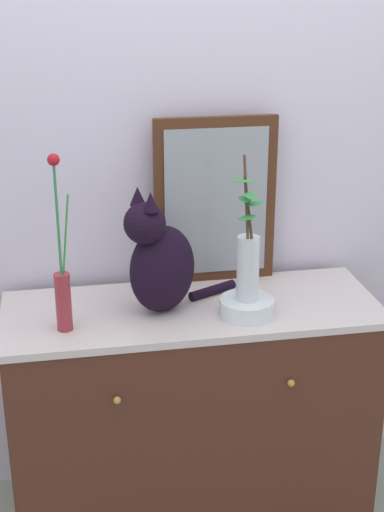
# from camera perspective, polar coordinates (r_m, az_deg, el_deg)

# --- Properties ---
(ground_plane) EXTENTS (6.00, 6.00, 0.00)m
(ground_plane) POSITION_cam_1_polar(r_m,az_deg,el_deg) (2.91, 0.00, -18.55)
(ground_plane) COLOR gray
(wall_back) EXTENTS (4.40, 0.08, 2.60)m
(wall_back) POSITION_cam_1_polar(r_m,az_deg,el_deg) (2.59, -1.24, 8.81)
(wall_back) COLOR silver
(wall_back) RESTS_ON ground_plane
(sideboard) EXTENTS (1.25, 0.49, 0.81)m
(sideboard) POSITION_cam_1_polar(r_m,az_deg,el_deg) (2.66, 0.00, -11.83)
(sideboard) COLOR #4C251A
(sideboard) RESTS_ON ground_plane
(mirror_leaning) EXTENTS (0.43, 0.03, 0.59)m
(mirror_leaning) POSITION_cam_1_polar(r_m,az_deg,el_deg) (2.57, 1.80, 4.24)
(mirror_leaning) COLOR #492715
(mirror_leaning) RESTS_ON sideboard
(cat_sitting) EXTENTS (0.41, 0.27, 0.42)m
(cat_sitting) POSITION_cam_1_polar(r_m,az_deg,el_deg) (2.36, -2.50, -0.33)
(cat_sitting) COLOR black
(cat_sitting) RESTS_ON sideboard
(vase_slim_green) EXTENTS (0.06, 0.05, 0.56)m
(vase_slim_green) POSITION_cam_1_polar(r_m,az_deg,el_deg) (2.28, -9.94, -2.28)
(vase_slim_green) COLOR maroon
(vase_slim_green) RESTS_ON sideboard
(bowl_porcelain) EXTENTS (0.18, 0.18, 0.06)m
(bowl_porcelain) POSITION_cam_1_polar(r_m,az_deg,el_deg) (2.40, 4.23, -3.92)
(bowl_porcelain) COLOR white
(bowl_porcelain) RESTS_ON sideboard
(vase_glass_clear) EXTENTS (0.12, 0.13, 0.47)m
(vase_glass_clear) POSITION_cam_1_polar(r_m,az_deg,el_deg) (2.34, 4.32, -0.48)
(vase_glass_clear) COLOR silver
(vase_glass_clear) RESTS_ON bowl_porcelain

